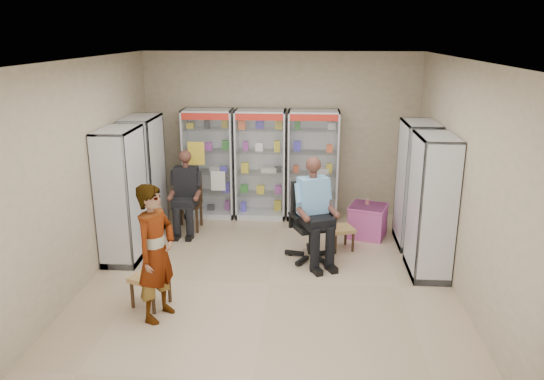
# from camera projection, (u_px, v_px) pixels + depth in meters

# --- Properties ---
(floor) EXTENTS (6.00, 6.00, 0.00)m
(floor) POSITION_uv_depth(u_px,v_px,m) (269.00, 283.00, 7.31)
(floor) COLOR tan
(floor) RESTS_ON ground
(room_shell) EXTENTS (5.02, 6.02, 3.01)m
(room_shell) POSITION_uv_depth(u_px,v_px,m) (268.00, 143.00, 6.75)
(room_shell) COLOR tan
(room_shell) RESTS_ON ground
(cabinet_back_left) EXTENTS (0.90, 0.50, 2.00)m
(cabinet_back_left) POSITION_uv_depth(u_px,v_px,m) (209.00, 164.00, 9.72)
(cabinet_back_left) COLOR #A3A7AB
(cabinet_back_left) RESTS_ON floor
(cabinet_back_mid) EXTENTS (0.90, 0.50, 2.00)m
(cabinet_back_mid) POSITION_uv_depth(u_px,v_px,m) (261.00, 165.00, 9.66)
(cabinet_back_mid) COLOR silver
(cabinet_back_mid) RESTS_ON floor
(cabinet_back_right) EXTENTS (0.90, 0.50, 2.00)m
(cabinet_back_right) POSITION_uv_depth(u_px,v_px,m) (313.00, 166.00, 9.59)
(cabinet_back_right) COLOR #B0B2B7
(cabinet_back_right) RESTS_ON floor
(cabinet_right_far) EXTENTS (0.90, 0.50, 2.00)m
(cabinet_right_far) POSITION_uv_depth(u_px,v_px,m) (416.00, 185.00, 8.41)
(cabinet_right_far) COLOR #B6B7BE
(cabinet_right_far) RESTS_ON floor
(cabinet_right_near) EXTENTS (0.90, 0.50, 2.00)m
(cabinet_right_near) POSITION_uv_depth(u_px,v_px,m) (431.00, 207.00, 7.36)
(cabinet_right_near) COLOR #B7BABF
(cabinet_right_near) RESTS_ON floor
(cabinet_left_far) EXTENTS (0.90, 0.50, 2.00)m
(cabinet_left_far) POSITION_uv_depth(u_px,v_px,m) (144.00, 176.00, 8.89)
(cabinet_left_far) COLOR silver
(cabinet_left_far) RESTS_ON floor
(cabinet_left_near) EXTENTS (0.90, 0.50, 2.00)m
(cabinet_left_near) POSITION_uv_depth(u_px,v_px,m) (122.00, 196.00, 7.84)
(cabinet_left_near) COLOR silver
(cabinet_left_near) RESTS_ON floor
(wooden_chair) EXTENTS (0.42, 0.42, 0.94)m
(wooden_chair) POSITION_uv_depth(u_px,v_px,m) (188.00, 203.00, 9.19)
(wooden_chair) COLOR #311C13
(wooden_chair) RESTS_ON floor
(seated_customer) EXTENTS (0.44, 0.60, 1.34)m
(seated_customer) POSITION_uv_depth(u_px,v_px,m) (187.00, 193.00, 9.09)
(seated_customer) COLOR black
(seated_customer) RESTS_ON floor
(office_chair) EXTENTS (0.85, 0.85, 1.18)m
(office_chair) POSITION_uv_depth(u_px,v_px,m) (311.00, 222.00, 7.96)
(office_chair) COLOR black
(office_chair) RESTS_ON floor
(seated_shopkeeper) EXTENTS (0.73, 0.83, 1.50)m
(seated_shopkeeper) POSITION_uv_depth(u_px,v_px,m) (312.00, 213.00, 7.87)
(seated_shopkeeper) COLOR #6FADDD
(seated_shopkeeper) RESTS_ON floor
(pink_trunk) EXTENTS (0.71, 0.70, 0.55)m
(pink_trunk) POSITION_uv_depth(u_px,v_px,m) (368.00, 221.00, 8.91)
(pink_trunk) COLOR #A04076
(pink_trunk) RESTS_ON floor
(tea_glass) EXTENTS (0.07, 0.07, 0.10)m
(tea_glass) POSITION_uv_depth(u_px,v_px,m) (367.00, 202.00, 8.87)
(tea_glass) COLOR #5E2A08
(tea_glass) RESTS_ON pink_trunk
(woven_stool_a) EXTENTS (0.47, 0.47, 0.37)m
(woven_stool_a) POSITION_uv_depth(u_px,v_px,m) (341.00, 238.00, 8.41)
(woven_stool_a) COLOR #93603E
(woven_stool_a) RESTS_ON floor
(woven_stool_b) EXTENTS (0.53, 0.53, 0.41)m
(woven_stool_b) POSITION_uv_depth(u_px,v_px,m) (151.00, 290.00, 6.68)
(woven_stool_b) COLOR #9F8343
(woven_stool_b) RESTS_ON floor
(standing_man) EXTENTS (0.59, 0.71, 1.68)m
(standing_man) POSITION_uv_depth(u_px,v_px,m) (156.00, 253.00, 6.22)
(standing_man) COLOR gray
(standing_man) RESTS_ON floor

